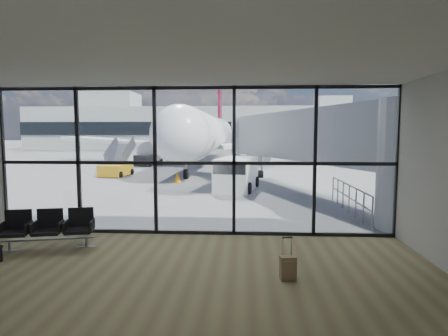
# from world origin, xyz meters

# --- Properties ---
(ground) EXTENTS (220.00, 220.00, 0.00)m
(ground) POSITION_xyz_m (0.00, 40.00, 0.00)
(ground) COLOR slate
(ground) RESTS_ON ground
(lounge_shell) EXTENTS (12.02, 8.01, 4.51)m
(lounge_shell) POSITION_xyz_m (0.00, -4.80, 2.65)
(lounge_shell) COLOR brown
(lounge_shell) RESTS_ON ground
(glass_curtain_wall) EXTENTS (12.10, 0.12, 4.50)m
(glass_curtain_wall) POSITION_xyz_m (0.00, 0.00, 2.25)
(glass_curtain_wall) COLOR white
(glass_curtain_wall) RESTS_ON ground
(jet_bridge) EXTENTS (8.00, 16.50, 4.33)m
(jet_bridge) POSITION_xyz_m (4.90, 7.07, 2.76)
(jet_bridge) COLOR #A0A3A5
(jet_bridge) RESTS_ON ground
(apron_railing) EXTENTS (0.06, 5.46, 1.11)m
(apron_railing) POSITION_xyz_m (5.60, 3.50, 0.72)
(apron_railing) COLOR gray
(apron_railing) RESTS_ON ground
(far_terminal) EXTENTS (80.00, 12.20, 11.00)m
(far_terminal) POSITION_xyz_m (-0.59, 61.97, 4.21)
(far_terminal) COLOR #A6A6A1
(far_terminal) RESTS_ON ground
(tree_0) EXTENTS (4.95, 4.95, 7.12)m
(tree_0) POSITION_xyz_m (-45.00, 72.00, 4.63)
(tree_0) COLOR #382619
(tree_0) RESTS_ON ground
(tree_1) EXTENTS (5.61, 5.61, 8.07)m
(tree_1) POSITION_xyz_m (-39.00, 72.00, 5.25)
(tree_1) COLOR #382619
(tree_1) RESTS_ON ground
(tree_2) EXTENTS (6.27, 6.27, 9.03)m
(tree_2) POSITION_xyz_m (-33.00, 72.00, 5.88)
(tree_2) COLOR #382619
(tree_2) RESTS_ON ground
(tree_3) EXTENTS (4.95, 4.95, 7.12)m
(tree_3) POSITION_xyz_m (-27.00, 72.00, 4.63)
(tree_3) COLOR #382619
(tree_3) RESTS_ON ground
(tree_4) EXTENTS (5.61, 5.61, 8.07)m
(tree_4) POSITION_xyz_m (-21.00, 72.00, 5.25)
(tree_4) COLOR #382619
(tree_4) RESTS_ON ground
(tree_5) EXTENTS (6.27, 6.27, 9.03)m
(tree_5) POSITION_xyz_m (-15.00, 72.00, 5.88)
(tree_5) COLOR #382619
(tree_5) RESTS_ON ground
(seating_row) EXTENTS (2.36, 1.15, 1.05)m
(seating_row) POSITION_xyz_m (-3.76, -1.59, 0.58)
(seating_row) COLOR gray
(seating_row) RESTS_ON ground
(suitcase) EXTENTS (0.36, 0.28, 0.90)m
(suitcase) POSITION_xyz_m (2.45, -3.50, 0.27)
(suitcase) COLOR brown
(suitcase) RESTS_ON ground
(airliner) EXTENTS (32.68, 37.78, 9.74)m
(airliner) POSITION_xyz_m (-2.41, 28.39, 2.97)
(airliner) COLOR white
(airliner) RESTS_ON ground
(service_van) EXTENTS (2.52, 4.29, 1.76)m
(service_van) POSITION_xyz_m (1.06, 9.05, 0.90)
(service_van) COLOR white
(service_van) RESTS_ON ground
(belt_loader) EXTENTS (2.39, 4.28, 1.87)m
(belt_loader) POSITION_xyz_m (-7.69, 24.11, 0.63)
(belt_loader) COLOR black
(belt_loader) RESTS_ON ground
(mobile_stairs) EXTENTS (2.01, 3.42, 2.31)m
(mobile_stairs) POSITION_xyz_m (-7.90, 15.58, 0.55)
(mobile_stairs) COLOR #C58F17
(mobile_stairs) RESTS_ON ground
(traffic_cone_a) EXTENTS (0.48, 0.48, 0.69)m
(traffic_cone_a) POSITION_xyz_m (-2.73, 11.98, 0.33)
(traffic_cone_a) COLOR orange
(traffic_cone_a) RESTS_ON ground
(traffic_cone_b) EXTENTS (0.44, 0.44, 0.62)m
(traffic_cone_b) POSITION_xyz_m (0.64, 14.04, 0.30)
(traffic_cone_b) COLOR red
(traffic_cone_b) RESTS_ON ground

